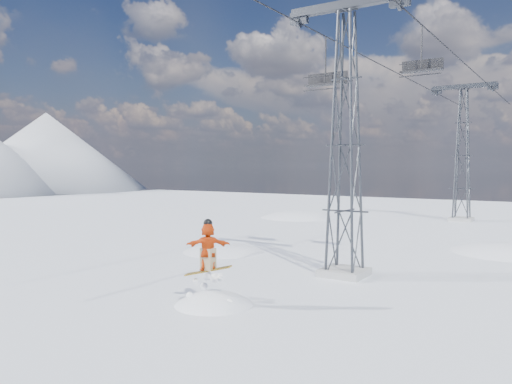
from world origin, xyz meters
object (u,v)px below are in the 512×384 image
at_px(lift_tower_far, 462,156).
at_px(lift_chair_near, 326,80).
at_px(lift_tower_near, 345,146).
at_px(snowboarder_jump, 214,353).

height_order(lift_tower_far, lift_chair_near, lift_tower_far).
bearing_deg(lift_tower_far, lift_tower_near, -90.00).
distance_m(lift_tower_near, snowboarder_jump, 9.81).
relative_size(lift_tower_far, lift_chair_near, 4.44).
height_order(lift_tower_near, lift_tower_far, same).
distance_m(lift_tower_near, lift_chair_near, 4.86).
bearing_deg(snowboarder_jump, lift_chair_near, 91.65).
distance_m(snowboarder_jump, lift_chair_near, 13.95).
bearing_deg(lift_tower_near, lift_chair_near, 128.30).
height_order(lift_tower_near, lift_chair_near, lift_tower_near).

